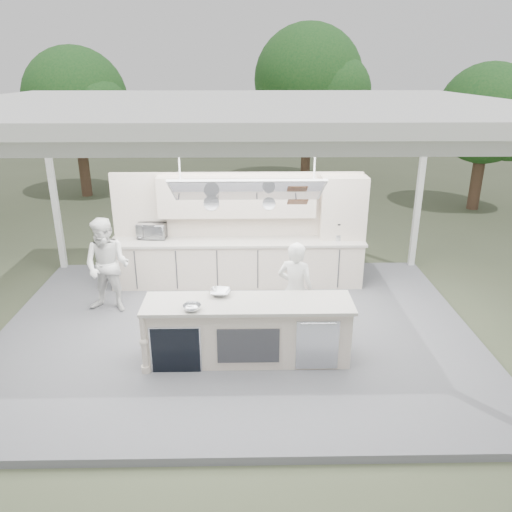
{
  "coord_description": "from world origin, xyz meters",
  "views": [
    {
      "loc": [
        0.19,
        -7.52,
        4.32
      ],
      "look_at": [
        0.34,
        0.4,
        1.3
      ],
      "focal_mm": 35.0,
      "sensor_mm": 36.0,
      "label": 1
    }
  ],
  "objects_px": {
    "head_chef": "(295,290)",
    "sous_chef": "(107,266)",
    "demo_island": "(247,331)",
    "back_counter": "(238,262)"
  },
  "relations": [
    {
      "from": "demo_island",
      "to": "back_counter",
      "type": "xyz_separation_m",
      "value": [
        -0.18,
        2.81,
        0.0
      ]
    },
    {
      "from": "head_chef",
      "to": "back_counter",
      "type": "bearing_deg",
      "value": -42.33
    },
    {
      "from": "head_chef",
      "to": "sous_chef",
      "type": "distance_m",
      "value": 3.41
    },
    {
      "from": "head_chef",
      "to": "sous_chef",
      "type": "xyz_separation_m",
      "value": [
        -3.27,
        0.99,
        0.05
      ]
    },
    {
      "from": "head_chef",
      "to": "demo_island",
      "type": "bearing_deg",
      "value": 64.32
    },
    {
      "from": "back_counter",
      "to": "head_chef",
      "type": "distance_m",
      "value": 2.36
    },
    {
      "from": "demo_island",
      "to": "sous_chef",
      "type": "height_order",
      "value": "sous_chef"
    },
    {
      "from": "head_chef",
      "to": "sous_chef",
      "type": "bearing_deg",
      "value": 6.45
    },
    {
      "from": "back_counter",
      "to": "demo_island",
      "type": "bearing_deg",
      "value": -86.37
    },
    {
      "from": "sous_chef",
      "to": "back_counter",
      "type": "bearing_deg",
      "value": 37.27
    }
  ]
}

